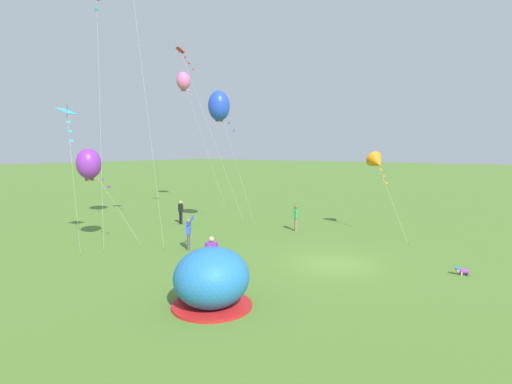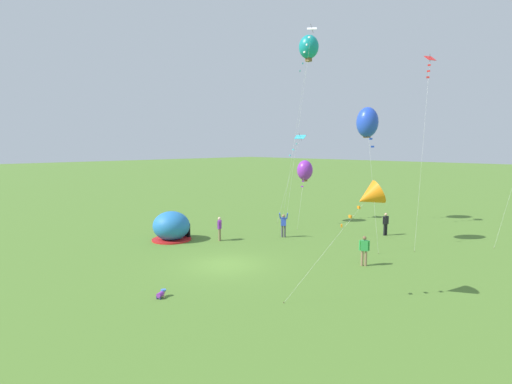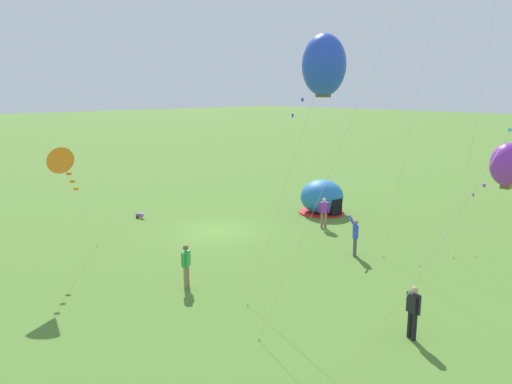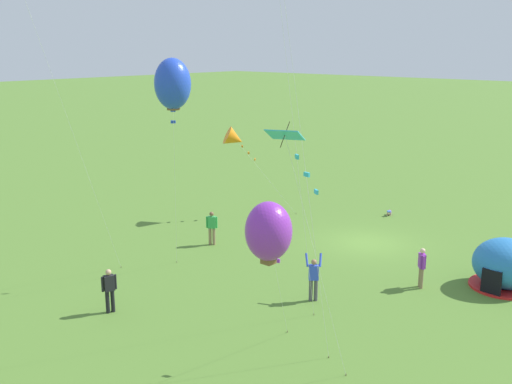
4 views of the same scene
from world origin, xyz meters
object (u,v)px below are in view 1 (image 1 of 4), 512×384
Objects in this scene: toddler_crawling at (462,271)px; kite_pink at (184,81)px; person_strolling at (189,232)px; kite_cyan at (68,116)px; person_watching_sky at (296,217)px; kite_red at (184,59)px; kite_orange at (377,162)px; person_with_toddler at (212,254)px; popup_tent at (212,279)px; person_center_field at (181,211)px; kite_purple at (89,164)px; kite_blue at (219,106)px.

kite_pink is (9.40, 26.55, 11.95)m from toddler_crawling.
person_strolling is 9.13m from kite_cyan.
kite_red reaches higher than person_watching_sky.
kite_cyan is 18.78m from kite_orange.
person_strolling is 0.35× the size of kite_orange.
kite_cyan is at bearing 93.96° from person_with_toddler.
person_center_field is at bearing 50.02° from popup_tent.
kite_purple reaches higher than person_strolling.
person_watching_sky is (7.87, -2.16, -0.03)m from person_strolling.
toddler_crawling is 0.29× the size of person_strolling.
toddler_crawling is 0.06× the size of kite_blue.
person_with_toddler is 0.91× the size of person_strolling.
kite_pink reaches higher than person_watching_sky.
kite_blue is (7.63, -3.18, 3.69)m from kite_purple.
kite_pink is 0.98× the size of kite_red.
popup_tent is at bearing -99.00° from kite_cyan.
kite_pink reaches higher than person_strolling.
person_center_field is 8.29m from kite_purple.
kite_cyan is 9.31m from kite_blue.
kite_blue is at bearing -110.53° from kite_red.
person_with_toddler is 0.13× the size of kite_red.
toddler_crawling is 23.90m from kite_red.
person_watching_sky is 0.32× the size of kite_orange.
kite_red is (12.40, 13.75, 11.38)m from popup_tent.
person_strolling is at bearing 50.69° from popup_tent.
kite_orange is at bearing -97.50° from kite_pink.
person_watching_sky is at bearing -71.12° from person_center_field.
kite_purple is at bearing -16.72° from kite_cyan.
person_strolling is at bearing -133.95° from kite_pink.
toddler_crawling is at bearing -93.95° from person_center_field.
kite_blue reaches higher than person_strolling.
person_with_toddler is at bearing 41.87° from popup_tent.
popup_tent is at bearing 178.73° from kite_orange.
kite_orange is (13.11, -2.68, 3.66)m from person_with_toddler.
person_watching_sky is at bearing -108.58° from kite_pink.
kite_red reaches higher than kite_cyan.
toddler_crawling is at bearing -99.56° from kite_red.
kite_blue is at bearing 84.33° from toddler_crawling.
person_strolling is (5.19, 6.34, 0.00)m from popup_tent.
kite_pink reaches higher than person_center_field.
person_watching_sky is 15.06m from kite_cyan.
kite_cyan is at bearing 137.86° from kite_orange.
person_watching_sky is at bearing -86.08° from kite_red.
toddler_crawling is at bearing -69.23° from kite_cyan.
kite_orange is at bearing -59.97° from kite_blue.
kite_red is at bearing -133.61° from kite_pink.
popup_tent is 29.38m from kite_pink.
person_watching_sky is 6.39m from kite_orange.
kite_blue reaches higher than person_center_field.
kite_pink is (8.10, 7.76, 11.16)m from person_center_field.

